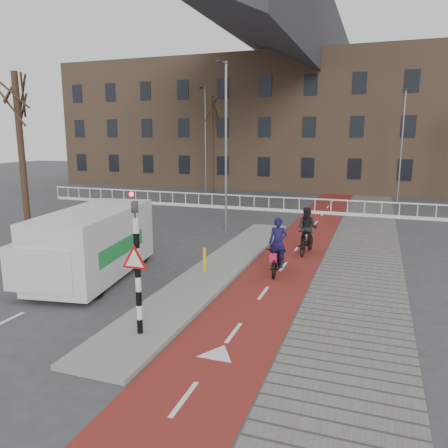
% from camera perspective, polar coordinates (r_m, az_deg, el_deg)
% --- Properties ---
extents(ground, '(120.00, 120.00, 0.00)m').
position_cam_1_polar(ground, '(12.69, -3.84, -11.20)').
color(ground, '#38383A').
rests_on(ground, ground).
extents(bike_lane, '(2.50, 60.00, 0.01)m').
position_cam_1_polar(bike_lane, '(21.54, 10.48, -1.83)').
color(bike_lane, maroon).
rests_on(bike_lane, ground).
extents(sidewalk, '(3.00, 60.00, 0.01)m').
position_cam_1_polar(sidewalk, '(21.31, 17.93, -2.34)').
color(sidewalk, slate).
rests_on(sidewalk, ground).
extents(curb_island, '(1.80, 16.00, 0.12)m').
position_cam_1_polar(curb_island, '(16.42, -0.56, -5.63)').
color(curb_island, gray).
rests_on(curb_island, ground).
extents(traffic_signal, '(0.80, 0.80, 3.68)m').
position_cam_1_polar(traffic_signal, '(10.60, -11.32, -4.63)').
color(traffic_signal, black).
rests_on(traffic_signal, curb_island).
extents(bollard, '(0.12, 0.12, 0.86)m').
position_cam_1_polar(bollard, '(15.61, -2.55, -4.67)').
color(bollard, '#E9B30C').
rests_on(bollard, curb_island).
extents(cyclist_near, '(0.82, 2.01, 2.04)m').
position_cam_1_polar(cyclist_near, '(15.78, 7.02, -4.03)').
color(cyclist_near, black).
rests_on(cyclist_near, bike_lane).
extents(cyclist_far, '(0.92, 1.89, 1.97)m').
position_cam_1_polar(cyclist_far, '(18.52, 10.80, -1.41)').
color(cyclist_far, black).
rests_on(cyclist_far, bike_lane).
extents(van, '(3.06, 5.83, 2.39)m').
position_cam_1_polar(van, '(15.78, -16.57, -2.31)').
color(van, silver).
rests_on(van, ground).
extents(railing, '(28.00, 0.10, 0.99)m').
position_cam_1_polar(railing, '(29.73, 0.24, 2.61)').
color(railing, silver).
rests_on(railing, ground).
extents(townhouse_row, '(46.00, 10.00, 15.90)m').
position_cam_1_polar(townhouse_row, '(43.52, 9.61, 15.17)').
color(townhouse_row, '#7F6047').
rests_on(townhouse_row, ground).
extents(tree_left, '(0.31, 0.31, 7.89)m').
position_cam_1_polar(tree_left, '(23.83, -24.92, 8.15)').
color(tree_left, '#301E15').
rests_on(tree_left, ground).
extents(tree_mid, '(0.27, 0.27, 7.97)m').
position_cam_1_polar(tree_mid, '(35.96, -1.55, 10.03)').
color(tree_mid, '#301E15').
rests_on(tree_mid, ground).
extents(streetlight_near, '(0.12, 0.12, 8.40)m').
position_cam_1_polar(streetlight_near, '(22.13, 0.26, 9.69)').
color(streetlight_near, slate).
rests_on(streetlight_near, ground).
extents(streetlight_left, '(0.12, 0.12, 8.79)m').
position_cam_1_polar(streetlight_left, '(37.27, -2.43, 10.70)').
color(streetlight_left, slate).
rests_on(streetlight_left, ground).
extents(streetlight_right, '(0.12, 0.12, 8.16)m').
position_cam_1_polar(streetlight_right, '(34.67, 22.17, 9.30)').
color(streetlight_right, slate).
rests_on(streetlight_right, ground).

